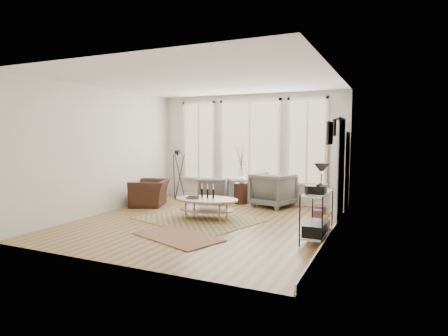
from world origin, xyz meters
The scene contains 17 objects.
room centered at (0.02, 0.03, 1.43)m, with size 5.50×5.54×2.90m.
bay_window centered at (0.00, 2.71, 1.61)m, with size 4.14×0.12×2.24m.
door centered at (2.57, 1.15, 1.12)m, with size 0.09×1.06×2.22m.
bookcase centered at (2.44, 2.23, 0.96)m, with size 0.31×0.85×2.06m.
low_shelf centered at (2.38, -0.30, 0.51)m, with size 0.38×1.08×1.30m.
wall_art centered at (2.58, -0.27, 1.88)m, with size 0.04×0.88×0.44m.
rug_main centered at (-0.23, 0.17, 0.01)m, with size 2.38×1.78×0.01m, color brown.
rug_runner centered at (0.10, -1.18, 0.01)m, with size 1.59×0.88×0.01m, color brown.
coffee_table centered at (-0.11, 0.34, 0.35)m, with size 1.46×0.99×0.65m.
armchair_left centered at (-0.83, 2.18, 0.35)m, with size 0.74×0.76×0.69m, color #63625F.
armchair_right centered at (0.82, 2.28, 0.43)m, with size 0.92×0.94×0.86m, color #63625F.
side_table centered at (-0.10, 2.35, 0.74)m, with size 0.37×0.37×1.54m.
vase centered at (-0.08, 2.37, 0.66)m, with size 0.21×0.21×0.22m, color silver.
accent_chair centered at (-2.14, 1.13, 0.33)m, with size 0.88×1.01×0.66m, color #361D13.
tripod_camera centered at (-2.00, 2.28, 0.64)m, with size 0.49×0.49×1.38m.
book_stack_near centered at (2.05, 1.95, 0.09)m, with size 0.21×0.27×0.17m, color maroon.
book_stack_far centered at (2.05, 1.53, 0.08)m, with size 0.19×0.25×0.16m, color maroon.
Camera 1 is at (3.55, -6.78, 1.82)m, focal length 30.00 mm.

